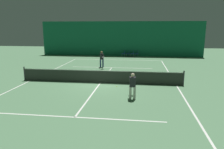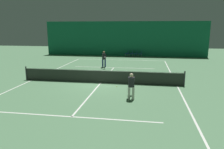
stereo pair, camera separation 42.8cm
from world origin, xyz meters
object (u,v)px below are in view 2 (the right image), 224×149
Objects in this scene: tennis_net at (101,76)px; player_near at (131,84)px; courtside_chair_2 at (136,53)px; courtside_chair_1 at (132,53)px; courtside_chair_3 at (141,53)px; player_far at (104,58)px; courtside_chair_0 at (127,53)px; tennis_ball at (117,86)px.

tennis_net is 4.27m from player_near.
courtside_chair_1 is at bearing -90.00° from courtside_chair_2.
tennis_net reaches higher than courtside_chair_1.
tennis_net is 14.29× the size of courtside_chair_3.
player_far reaches higher than courtside_chair_0.
courtside_chair_0 is at bearing -90.00° from courtside_chair_2.
player_near is at bearing -53.99° from tennis_net.
courtside_chair_2 is 12.73× the size of tennis_ball.
tennis_net is 1.70m from tennis_ball.
courtside_chair_1 is (2.23, 8.77, -0.48)m from player_far.
courtside_chair_3 is at bearing 86.15° from tennis_ball.
player_near is 1.82× the size of courtside_chair_0.
player_far is at bearing -14.28° from courtside_chair_1.
player_far reaches higher than courtside_chair_2.
courtside_chair_0 is at bearing -90.00° from courtside_chair_1.
tennis_net is 15.30m from courtside_chair_0.
courtside_chair_0 is at bearing 151.43° from player_far.
courtside_chair_2 is 16.25m from tennis_ball.
player_far is (-3.56, 9.96, 0.07)m from player_near.
courtside_chair_0 is 1.00× the size of courtside_chair_2.
player_near is (2.50, -3.44, 0.38)m from tennis_net.
player_far is (-1.05, 6.52, 0.46)m from tennis_net.
courtside_chair_1 and courtside_chair_3 have the same top height.
courtside_chair_3 is at bearing -3.42° from player_near.
player_near reaches higher than courtside_chair_0.
courtside_chair_0 is at bearing 92.75° from tennis_ball.
tennis_ball is at bearing 2.75° from courtside_chair_0.
tennis_net is at bearing -9.01° from player_far.
courtside_chair_2 is (2.86, 8.77, -0.48)m from player_far.
player_far is 1.97× the size of courtside_chair_3.
courtside_chair_3 is (2.43, 15.29, -0.03)m from tennis_net.
player_near is 18.74m from courtside_chair_3.
courtside_chair_3 is at bearing 90.00° from courtside_chair_2.
tennis_net is at bearing 32.36° from player_near.
tennis_net is at bearing -2.08° from courtside_chair_0.
courtside_chair_2 is at bearing 90.00° from courtside_chair_1.
courtside_chair_1 is (-1.32, 18.74, -0.41)m from player_near.
courtside_chair_0 and courtside_chair_2 have the same top height.
courtside_chair_2 is (1.80, 15.29, -0.03)m from tennis_net.
courtside_chair_0 and courtside_chair_3 have the same top height.
tennis_ball is at bearing -0.44° from player_far.
player_near is 23.19× the size of tennis_ball.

